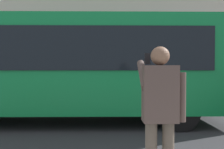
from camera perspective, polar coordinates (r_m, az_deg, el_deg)
The scene contains 3 objects.
ground_plane at distance 7.40m, azimuth -1.83°, elevation -11.06°, with size 60.00×60.00×0.00m, color #2B2B2D.
red_bus at distance 7.35m, azimuth -10.23°, elevation 2.05°, with size 9.05×2.54×3.08m.
pedestrian_photographer at distance 2.94m, azimuth 11.16°, elevation -7.49°, with size 0.53×0.52×1.70m.
Camera 1 is at (-0.13, 7.23, 1.59)m, focal length 39.14 mm.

